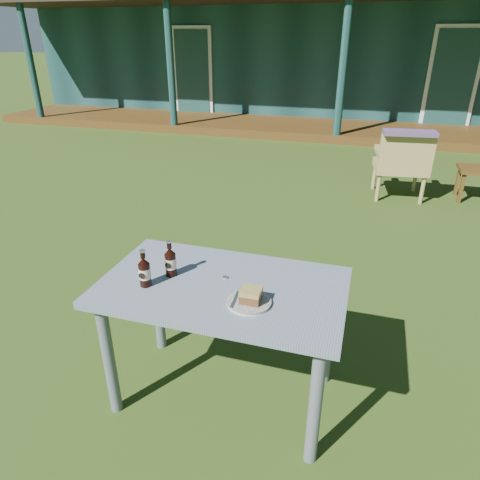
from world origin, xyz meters
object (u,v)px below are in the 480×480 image
(cake_slice, at_px, (251,295))
(armchair_left, at_px, (402,162))
(plate, at_px, (249,302))
(cafe_table, at_px, (223,301))
(cola_bottle_far, at_px, (144,272))
(cola_bottle_near, at_px, (170,262))

(cake_slice, bearing_deg, armchair_left, 77.65)
(plate, xyz_separation_m, armchair_left, (0.83, 3.76, -0.28))
(cafe_table, distance_m, cola_bottle_far, 0.41)
(cola_bottle_far, bearing_deg, cake_slice, -0.26)
(cake_slice, relative_size, armchair_left, 0.11)
(cafe_table, height_order, cola_bottle_near, cola_bottle_near)
(cafe_table, height_order, cola_bottle_far, cola_bottle_far)
(cafe_table, relative_size, cola_bottle_near, 6.22)
(cafe_table, bearing_deg, cake_slice, -34.31)
(cake_slice, xyz_separation_m, armchair_left, (0.82, 3.76, -0.31))
(cola_bottle_far, xyz_separation_m, armchair_left, (1.35, 3.75, -0.34))
(cola_bottle_near, distance_m, armchair_left, 3.86)
(cafe_table, height_order, cake_slice, cake_slice)
(plate, xyz_separation_m, cola_bottle_far, (-0.52, 0.00, 0.07))
(cola_bottle_far, bearing_deg, cafe_table, 18.92)
(cola_bottle_near, relative_size, armchair_left, 0.24)
(plate, relative_size, cola_bottle_near, 1.06)
(cola_bottle_near, xyz_separation_m, cola_bottle_far, (-0.08, -0.13, -0.00))
(plate, relative_size, armchair_left, 0.25)
(cake_slice, bearing_deg, plate, -168.27)
(plate, bearing_deg, cola_bottle_near, 163.61)
(cake_slice, height_order, cola_bottle_near, cola_bottle_near)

